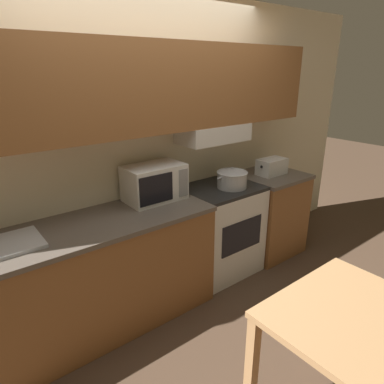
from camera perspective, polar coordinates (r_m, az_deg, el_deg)
ground_plane at (r=3.51m, az=-6.49°, el=-13.85°), size 16.00×16.00×0.00m
wall_back at (r=2.90m, az=-6.69°, el=11.66°), size 5.67×0.38×2.55m
lower_counter_main at (r=2.78m, az=-15.90°, el=-13.51°), size 1.90×0.64×0.89m
lower_counter_right_stub at (r=3.86m, az=12.52°, el=-3.38°), size 0.67×0.64×0.89m
stove_range at (r=3.40m, az=4.71°, el=-6.24°), size 0.71×0.59×0.89m
cooking_pot at (r=3.20m, az=6.68°, el=2.16°), size 0.37×0.29×0.15m
microwave at (r=2.88m, az=-6.27°, el=1.57°), size 0.49×0.31×0.30m
toaster at (r=3.68m, az=13.15°, el=4.17°), size 0.32×0.19×0.17m
dining_table at (r=2.12m, az=24.25°, el=-20.49°), size 0.86×0.66×0.77m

